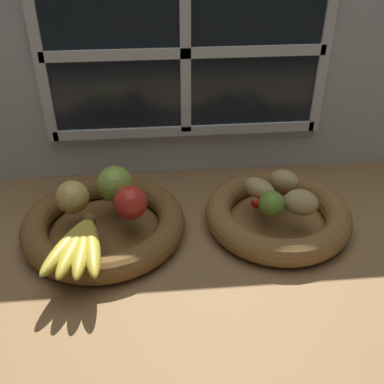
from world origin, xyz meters
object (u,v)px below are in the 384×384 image
Objects in this scene: potato_back at (284,181)px; potato_small at (300,201)px; fruit_bowl_left at (104,224)px; lime_near at (272,205)px; apple_green_back at (115,184)px; chili_pepper at (280,198)px; apple_red_right at (130,203)px; apple_golden_left at (72,197)px; banana_bunch_front at (79,246)px; potato_oblong at (259,189)px; fruit_bowl_right at (277,215)px.

potato_small is at bearing -81.03° from potato_back.
fruit_bowl_left is 35.12cm from lime_near.
apple_green_back is 1.46× the size of lime_near.
lime_near is 0.41× the size of chili_pepper.
apple_green_back reaches higher than apple_red_right.
apple_golden_left reaches higher than fruit_bowl_left.
apple_golden_left is at bearing 101.24° from banana_bunch_front.
potato_small reaches higher than chili_pepper.
potato_back reaches higher than chili_pepper.
apple_golden_left is at bearing -177.45° from potato_oblong.
fruit_bowl_left is 4.82× the size of potato_small.
chili_pepper is (0.39, 0.75, 3.87)cm from fruit_bowl_right.
apple_red_right is at bearing 177.59° from potato_small.
chili_pepper is at bearing 1.15° from fruit_bowl_left.
apple_red_right reaches higher than lime_near.
fruit_bowl_left is at bearing 180.00° from fruit_bowl_right.
apple_red_right is at bearing -169.96° from potato_oblong.
fruit_bowl_right is at bearing -1.59° from apple_golden_left.
apple_golden_left is 12.22cm from apple_red_right.
fruit_bowl_left is at bearing -11.63° from apple_golden_left.
lime_near reaches higher than potato_back.
fruit_bowl_right is at bearing 56.31° from lime_near.
apple_golden_left is 1.03× the size of potato_back.
fruit_bowl_left is at bearing 173.27° from lime_near.
fruit_bowl_right is 4.16× the size of potato_oblong.
apple_green_back is at bearing 167.97° from potato_small.
apple_green_back is at bearing 70.80° from banana_bunch_front.
fruit_bowl_left is 5.15× the size of potato_back.
banana_bunch_front is at bearing -168.66° from potato_small.
apple_red_right is at bearing 175.66° from lime_near.
fruit_bowl_right is at bearing -0.00° from fruit_bowl_left.
chili_pepper is (40.67, 12.85, -0.62)cm from banana_bunch_front.
apple_golden_left is 9.20cm from apple_green_back.
apple_green_back reaches higher than banana_bunch_front.
apple_red_right reaches higher than banana_bunch_front.
fruit_bowl_right is 7.44cm from lime_near.
apple_green_back reaches higher than fruit_bowl_right.
banana_bunch_front is at bearing -157.62° from potato_oblong.
apple_golden_left is 0.53× the size of chili_pepper.
banana_bunch_front is 2.73× the size of potato_back.
fruit_bowl_left is at bearing 175.27° from potato_small.
chili_pepper is (-1.71, -3.86, -1.62)cm from potato_back.
fruit_bowl_left and fruit_bowl_right have the same top height.
potato_oblong is at bearing 10.04° from apple_red_right.
potato_small is (3.35, -3.35, 5.54)cm from fruit_bowl_right.
apple_green_back is 1.17× the size of potato_back.
potato_back is at bearing 21.52° from banana_bunch_front.
fruit_bowl_left is at bearing 163.51° from chili_pepper.
fruit_bowl_left is 1.09× the size of fruit_bowl_right.
potato_oblong reaches higher than chili_pepper.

